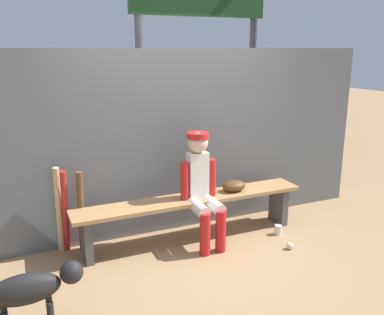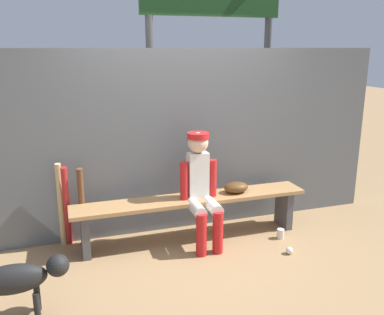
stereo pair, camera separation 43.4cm
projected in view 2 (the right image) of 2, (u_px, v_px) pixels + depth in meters
name	position (u px, v px, depth m)	size (l,w,h in m)	color
ground_plane	(192.00, 239.00, 4.59)	(30.00, 30.00, 0.00)	#9E7A51
chainlink_fence	(182.00, 142.00, 4.65)	(4.89, 0.03, 2.06)	#595E63
dugout_bench	(192.00, 207.00, 4.49)	(2.59, 0.36, 0.49)	#AD7F4C
player_seated	(201.00, 185.00, 4.33)	(0.41, 0.55, 1.21)	silver
baseball_glove	(236.00, 187.00, 4.60)	(0.28, 0.20, 0.12)	#593819
bat_wood_dark	(82.00, 207.00, 4.33)	(0.06, 0.06, 0.88)	brown
bat_aluminum_red	(67.00, 207.00, 4.30)	(0.06, 0.06, 0.91)	#B22323
bat_wood_natural	(61.00, 205.00, 4.32)	(0.06, 0.06, 0.93)	tan
baseball	(289.00, 251.00, 4.25)	(0.07, 0.07, 0.07)	white
cup_on_ground	(281.00, 234.00, 4.59)	(0.08, 0.08, 0.11)	silver
cup_on_bench	(212.00, 191.00, 4.50)	(0.08, 0.08, 0.11)	silver
scoreboard	(216.00, 7.00, 5.41)	(2.20, 0.27, 3.69)	#3F3F42
dog	(20.00, 279.00, 3.18)	(0.84, 0.20, 0.49)	black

